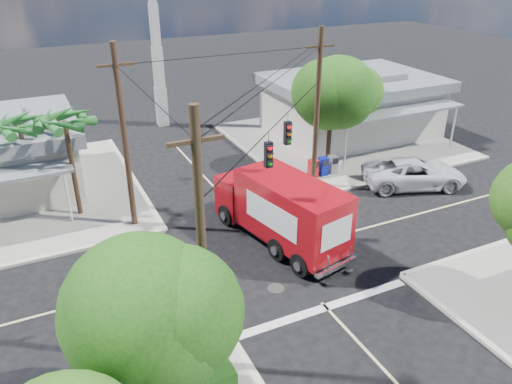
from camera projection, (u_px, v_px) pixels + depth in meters
ground at (275, 252)px, 22.84m from camera, size 120.00×120.00×0.00m
sidewalk_ne at (339, 141)px, 35.83m from camera, size 14.12×14.12×0.14m
sidewalk_nw at (8, 200)px, 27.40m from camera, size 14.12×14.12×0.14m
road_markings at (290, 269)px, 21.65m from camera, size 32.00×32.00×0.01m
building_ne at (352, 103)px, 36.34m from camera, size 11.80×10.20×4.50m
radio_tower at (157, 52)px, 36.73m from camera, size 0.80×0.80×17.00m
tree_sw_front at (166, 324)px, 12.12m from camera, size 3.88×3.78×6.03m
tree_ne_front at (332, 96)px, 29.00m from camera, size 4.21×4.14×6.66m
tree_ne_back at (347, 92)px, 32.04m from camera, size 3.77×3.66×5.82m
palm_nw_front at (65, 123)px, 23.78m from camera, size 3.01×3.08×5.59m
palm_nw_back at (19, 127)px, 24.39m from camera, size 3.01×3.08×5.19m
utility_poles at (227, 151)px, 21.46m from camera, size 12.00×10.68×9.00m
vending_boxes at (323, 166)px, 30.07m from camera, size 1.90×0.50×1.10m
delivery_truck at (281, 210)px, 22.97m from camera, size 3.83×8.01×3.34m
parked_car at (414, 173)px, 28.85m from camera, size 6.47×4.59×1.64m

